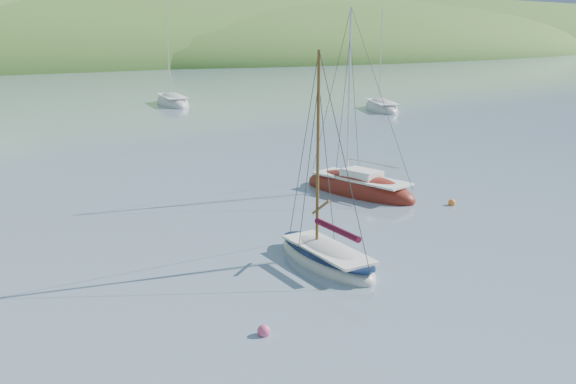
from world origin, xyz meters
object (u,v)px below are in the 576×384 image
sloop_red (359,189)px  daysailer_white (326,258)px  distant_sloop_b (172,103)px  distant_sloop_d (381,108)px

sloop_red → daysailer_white: bearing=-147.4°
daysailer_white → distant_sloop_b: bearing=75.4°
sloop_red → distant_sloop_b: distant_sloop_b is taller
distant_sloop_b → sloop_red: bearing=-89.7°
daysailer_white → distant_sloop_d: bearing=48.6°
daysailer_white → sloop_red: size_ratio=0.81×
daysailer_white → sloop_red: (7.19, 8.03, 0.01)m
sloop_red → distant_sloop_d: bearing=35.3°
distant_sloop_d → daysailer_white: bearing=-108.9°
sloop_red → distant_sloop_b: size_ratio=0.84×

